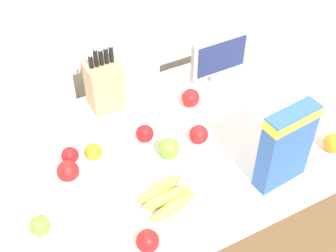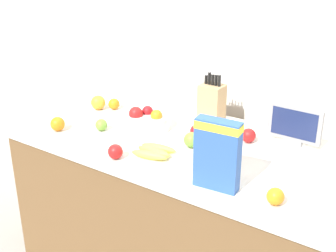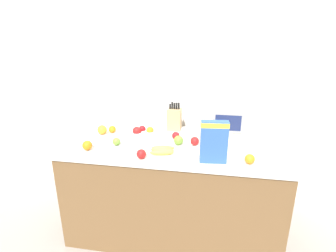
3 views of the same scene
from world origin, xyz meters
TOP-DOWN VIEW (x-y plane):
  - ground_plane at (0.00, 0.00)m, footprint 14.00×14.00m
  - wall_back at (0.00, 0.66)m, footprint 9.00×0.06m
  - counter at (0.00, 0.00)m, footprint 1.85×0.89m
  - knife_block at (-0.05, 0.35)m, footprint 0.13×0.11m
  - small_monitor at (0.46, 0.29)m, footprint 0.28×0.03m
  - cereal_box at (0.34, -0.31)m, footprint 0.20×0.08m
  - fruit_bowl at (-0.29, 0.03)m, footprint 0.26×0.26m
  - banana_bunch at (-0.06, -0.21)m, footprint 0.20×0.17m
  - apple_near_bananas at (-0.20, -0.35)m, footprint 0.07×0.07m
  - apple_rear at (0.26, 0.18)m, footprint 0.08×0.08m
  - apple_middle at (-0.48, -0.13)m, footprint 0.07×0.07m
  - apple_front at (0.04, -0.03)m, footprint 0.08×0.08m
  - apple_leftmost at (0.18, -0.02)m, footprint 0.07×0.07m
  - apple_rightmost at (0.00, 0.09)m, footprint 0.07×0.07m
  - orange_front_center at (-0.68, -0.27)m, footprint 0.08×0.08m
  - orange_front_left at (-0.71, 0.10)m, footprint 0.09×0.09m
  - orange_mid_right at (-0.63, 0.15)m, footprint 0.07×0.07m
  - orange_front_right at (0.60, -0.29)m, footprint 0.07×0.07m

SIDE VIEW (x-z plane):
  - ground_plane at x=0.00m, z-range 0.00..0.00m
  - counter at x=0.00m, z-range 0.00..0.89m
  - banana_bunch at x=-0.06m, z-range 0.88..0.93m
  - apple_middle at x=-0.48m, z-range 0.88..0.95m
  - orange_mid_right at x=-0.63m, z-range 0.88..0.95m
  - apple_rightmost at x=0.00m, z-range 0.88..0.95m
  - orange_front_right at x=0.60m, z-range 0.88..0.96m
  - apple_leftmost at x=0.18m, z-range 0.88..0.96m
  - apple_near_bananas at x=-0.20m, z-range 0.88..0.96m
  - apple_rear at x=0.26m, z-range 0.88..0.96m
  - orange_front_center at x=-0.68m, z-range 0.88..0.96m
  - apple_front at x=0.04m, z-range 0.88..0.97m
  - orange_front_left at x=-0.71m, z-range 0.88..0.97m
  - fruit_bowl at x=-0.29m, z-range 0.87..1.00m
  - knife_block at x=-0.05m, z-range 0.84..1.15m
  - small_monitor at x=0.46m, z-range 0.89..1.10m
  - cereal_box at x=0.34m, z-range 0.90..1.22m
  - wall_back at x=0.00m, z-range 0.00..2.60m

